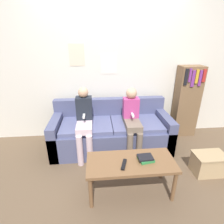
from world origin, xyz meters
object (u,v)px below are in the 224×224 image
Objects in this scene: person_left at (84,120)px; bookshelf at (186,102)px; coffee_table at (131,165)px; person_right at (132,119)px; storage_box at (209,164)px; tv_remote at (124,164)px; couch at (111,132)px.

person_left is 1.90m from bookshelf.
coffee_table is 0.96× the size of person_right.
person_right is 1.21m from storage_box.
tv_remote is (-0.09, -0.06, 0.06)m from coffee_table.
storage_box is at bearing -31.93° from person_right.
coffee_table is (0.14, -1.00, 0.11)m from couch.
coffee_table is 0.77× the size of bookshelf.
couch is at bearing 97.77° from coffee_table.
couch reaches higher than storage_box.
person_left reaches higher than couch.
storage_box is (1.22, 0.27, -0.30)m from tv_remote.
person_right is 1.22m from bookshelf.
person_left is at bearing 179.84° from person_right.
person_left is 0.82× the size of bookshelf.
person_left reaches higher than storage_box.
tv_remote is (0.47, -0.87, -0.14)m from person_left.
person_right is at bearing -155.74° from bookshelf.
couch is 1.01m from coffee_table.
person_right is (0.73, -0.00, -0.01)m from person_left.
tv_remote reaches higher than storage_box.
couch is 1.79× the size of person_left.
person_left is 1.00m from tv_remote.
tv_remote is at bearing -87.57° from couch.
bookshelf is at bearing 12.41° from couch.
tv_remote is 0.41× the size of storage_box.
person_left is 1.03× the size of person_right.
coffee_table reaches higher than storage_box.
person_left is 2.53× the size of storage_box.
bookshelf is at bearing 45.65° from coffee_table.
couch is 1.91× the size of coffee_table.
tv_remote is at bearing -135.02° from bookshelf.
tv_remote is at bearing -61.79° from person_left.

